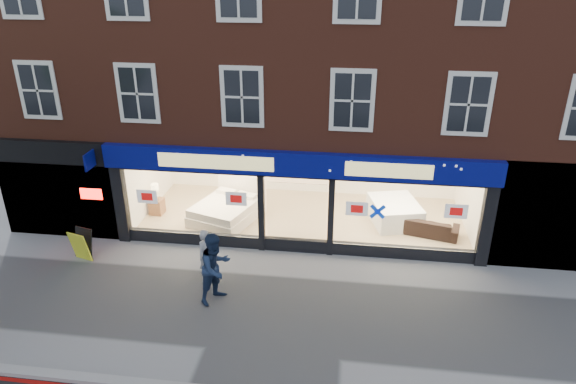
% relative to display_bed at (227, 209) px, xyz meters
% --- Properties ---
extents(ground, '(120.00, 120.00, 0.00)m').
position_rel_display_bed_xyz_m(ground, '(2.56, -4.72, -0.46)').
color(ground, gray).
rests_on(ground, ground).
extents(showroom_floor, '(11.00, 4.50, 0.10)m').
position_rel_display_bed_xyz_m(showroom_floor, '(2.56, 0.53, -0.41)').
color(showroom_floor, tan).
rests_on(showroom_floor, ground).
extents(building, '(19.00, 8.26, 10.30)m').
position_rel_display_bed_xyz_m(building, '(2.54, 2.22, 6.21)').
color(building, brown).
rests_on(building, ground).
extents(display_bed, '(2.48, 2.73, 1.28)m').
position_rel_display_bed_xyz_m(display_bed, '(0.00, 0.00, 0.00)').
color(display_bed, white).
rests_on(display_bed, showroom_floor).
extents(bedside_table, '(0.48, 0.48, 0.55)m').
position_rel_display_bed_xyz_m(bedside_table, '(-2.54, 0.08, -0.08)').
color(bedside_table, brown).
rests_on(bedside_table, showroom_floor).
extents(mattress_stack, '(1.89, 2.17, 0.73)m').
position_rel_display_bed_xyz_m(mattress_stack, '(5.66, 0.54, 0.01)').
color(mattress_stack, white).
rests_on(mattress_stack, showroom_floor).
extents(sofa, '(2.04, 1.21, 0.56)m').
position_rel_display_bed_xyz_m(sofa, '(6.70, -0.18, -0.08)').
color(sofa, black).
rests_on(sofa, showroom_floor).
extents(a_board, '(0.72, 0.56, 0.97)m').
position_rel_display_bed_xyz_m(a_board, '(-3.71, -2.98, 0.03)').
color(a_board, yellow).
rests_on(a_board, ground).
extents(pedestrian_grey, '(0.64, 0.69, 1.58)m').
position_rel_display_bed_xyz_m(pedestrian_grey, '(0.33, -3.58, 0.33)').
color(pedestrian_grey, '#929499').
rests_on(pedestrian_grey, ground).
extents(pedestrian_blue, '(1.13, 1.19, 1.94)m').
position_rel_display_bed_xyz_m(pedestrian_blue, '(0.80, -4.40, 0.52)').
color(pedestrian_blue, '#182643').
rests_on(pedestrian_blue, ground).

